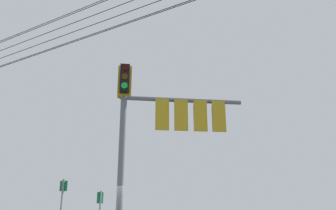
{
  "coord_description": "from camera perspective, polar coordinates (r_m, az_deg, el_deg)",
  "views": [
    {
      "loc": [
        -7.72,
        8.03,
        1.82
      ],
      "look_at": [
        -1.85,
        -0.45,
        5.09
      ],
      "focal_mm": 35.51,
      "sensor_mm": 36.0,
      "label": 1
    }
  ],
  "objects": [
    {
      "name": "overhead_wire_span",
      "position": [
        13.15,
        -12.52,
        14.19
      ],
      "size": [
        33.82,
        3.13,
        2.01
      ],
      "color": "black"
    },
    {
      "name": "signal_mast_assembly",
      "position": [
        10.63,
        -1.77,
        -2.55
      ],
      "size": [
        3.35,
        3.1,
        6.34
      ],
      "color": "slate",
      "rests_on": "ground"
    }
  ]
}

